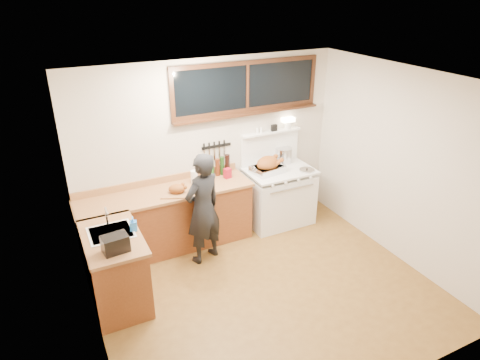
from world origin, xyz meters
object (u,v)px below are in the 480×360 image
roast_turkey (268,166)px  man (203,209)px  vintage_stove (278,194)px  cutting_board (177,190)px

roast_turkey → man: bearing=-160.3°
vintage_stove → man: bearing=-162.7°
man → cutting_board: size_ratio=3.12×
cutting_board → roast_turkey: (1.47, 0.10, 0.05)m
roast_turkey → vintage_stove: bearing=2.1°
man → cutting_board: man is taller
vintage_stove → man: (-1.44, -0.45, 0.32)m
man → cutting_board: (-0.23, 0.35, 0.17)m
vintage_stove → cutting_board: 1.75m
cutting_board → roast_turkey: bearing=3.8°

